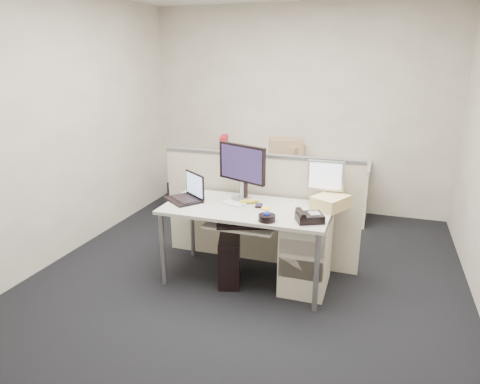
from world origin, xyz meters
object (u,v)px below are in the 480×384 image
(monitor_main, at_px, (242,173))
(laptop, at_px, (183,188))
(desk_phone, at_px, (310,218))
(desk, at_px, (247,214))

(monitor_main, relative_size, laptop, 1.58)
(laptop, relative_size, desk_phone, 1.60)
(desk_phone, bearing_deg, monitor_main, 127.82)
(desk, xyz_separation_m, monitor_main, (-0.11, 0.18, 0.33))
(monitor_main, distance_m, desk_phone, 0.83)
(laptop, bearing_deg, monitor_main, 58.30)
(desk, height_order, monitor_main, monitor_main)
(monitor_main, bearing_deg, desk, -36.15)
(monitor_main, xyz_separation_m, laptop, (-0.51, -0.20, -0.14))
(desk, bearing_deg, laptop, -178.15)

